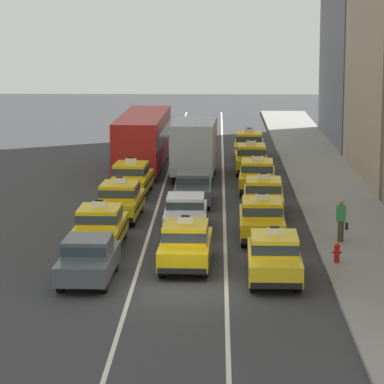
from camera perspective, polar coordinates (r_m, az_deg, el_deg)
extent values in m
plane|color=#353538|center=(34.23, -0.75, -5.59)|extent=(160.00, 160.00, 0.00)
cube|color=silver|center=(53.81, -1.63, 0.24)|extent=(0.14, 80.00, 0.01)
cube|color=silver|center=(53.73, 1.78, 0.23)|extent=(0.14, 80.00, 0.01)
cube|color=gray|center=(49.15, 8.35, -0.74)|extent=(4.00, 90.00, 0.15)
cylinder|color=black|center=(37.05, -6.59, -3.92)|extent=(0.26, 0.65, 0.64)
cylinder|color=black|center=(36.83, -4.37, -3.97)|extent=(0.26, 0.65, 0.64)
cylinder|color=black|center=(34.34, -7.38, -5.07)|extent=(0.26, 0.65, 0.64)
cylinder|color=black|center=(34.11, -4.99, -5.13)|extent=(0.26, 0.65, 0.64)
cube|color=#4C5156|center=(35.49, -5.83, -3.99)|extent=(1.88, 4.35, 0.66)
cube|color=#4C5156|center=(35.25, -5.88, -3.03)|extent=(1.61, 1.94, 0.60)
cube|color=#2D3842|center=(35.25, -5.88, -3.03)|extent=(1.63, 1.96, 0.33)
cylinder|color=black|center=(42.06, -5.89, -2.20)|extent=(0.25, 0.64, 0.64)
cylinder|color=black|center=(41.88, -3.89, -2.22)|extent=(0.25, 0.64, 0.64)
cylinder|color=black|center=(39.11, -6.53, -3.16)|extent=(0.25, 0.64, 0.64)
cylinder|color=black|center=(38.92, -4.38, -3.19)|extent=(0.25, 0.64, 0.64)
cube|color=yellow|center=(40.41, -5.17, -2.19)|extent=(1.87, 4.53, 0.70)
cube|color=black|center=(40.40, -5.17, -2.12)|extent=(1.89, 4.17, 0.10)
cube|color=yellow|center=(40.12, -5.21, -1.30)|extent=(1.63, 2.13, 0.64)
cube|color=#2D3842|center=(40.12, -5.21, -1.30)|extent=(1.65, 2.15, 0.35)
cube|color=white|center=(40.04, -5.22, -0.69)|extent=(0.56, 0.13, 0.24)
cube|color=black|center=(40.01, -5.23, -0.48)|extent=(0.32, 0.12, 0.06)
cube|color=black|center=(42.60, -4.78, -1.88)|extent=(1.71, 0.17, 0.20)
cube|color=black|center=(38.33, -5.60, -3.27)|extent=(1.71, 0.17, 0.20)
cylinder|color=black|center=(47.48, -4.69, -0.75)|extent=(0.26, 0.65, 0.64)
cylinder|color=black|center=(47.29, -2.92, -0.77)|extent=(0.26, 0.65, 0.64)
cylinder|color=black|center=(44.51, -5.25, -1.50)|extent=(0.26, 0.65, 0.64)
cylinder|color=black|center=(44.31, -3.36, -1.52)|extent=(0.26, 0.65, 0.64)
cube|color=yellow|center=(45.83, -4.05, -0.69)|extent=(1.96, 4.56, 0.70)
cube|color=black|center=(45.82, -4.05, -0.63)|extent=(1.97, 4.20, 0.10)
cube|color=yellow|center=(45.56, -4.09, 0.10)|extent=(1.68, 2.16, 0.64)
cube|color=#2D3842|center=(45.56, -4.09, 0.10)|extent=(1.70, 2.18, 0.35)
cube|color=white|center=(45.48, -4.10, 0.64)|extent=(0.56, 0.14, 0.24)
cube|color=black|center=(45.46, -4.10, 0.83)|extent=(0.32, 0.12, 0.06)
cube|color=black|center=(48.02, -3.70, -0.49)|extent=(1.71, 0.20, 0.20)
cube|color=black|center=(43.73, -4.43, -1.56)|extent=(1.71, 0.20, 0.20)
cylinder|color=black|center=(53.37, -3.98, 0.48)|extent=(0.27, 0.65, 0.64)
cylinder|color=black|center=(53.18, -2.41, 0.46)|extent=(0.27, 0.65, 0.64)
cylinder|color=black|center=(50.39, -4.48, -0.11)|extent=(0.27, 0.65, 0.64)
cylinder|color=black|center=(50.19, -2.81, -0.13)|extent=(0.27, 0.65, 0.64)
cube|color=yellow|center=(51.71, -3.42, 0.57)|extent=(2.02, 4.58, 0.70)
cube|color=black|center=(51.71, -3.42, 0.62)|extent=(2.02, 4.22, 0.10)
cube|color=yellow|center=(51.46, -3.45, 1.28)|extent=(1.70, 2.18, 0.64)
cube|color=#2D3842|center=(51.46, -3.45, 1.28)|extent=(1.72, 2.20, 0.35)
cube|color=white|center=(51.39, -3.45, 1.76)|extent=(0.57, 0.15, 0.24)
cube|color=black|center=(51.37, -3.45, 1.93)|extent=(0.32, 0.13, 0.06)
cube|color=black|center=(53.92, -3.10, 0.70)|extent=(1.71, 0.22, 0.20)
cube|color=black|center=(49.60, -3.75, -0.14)|extent=(1.71, 0.22, 0.20)
cylinder|color=black|center=(63.78, -3.35, 2.09)|extent=(0.25, 0.65, 0.64)
cylinder|color=black|center=(63.60, -1.56, 2.08)|extent=(0.25, 0.65, 0.64)
cylinder|color=black|center=(57.18, -4.07, 1.13)|extent=(0.25, 0.65, 0.64)
cylinder|color=black|center=(56.97, -2.07, 1.12)|extent=(0.25, 0.65, 0.64)
cube|color=#B21E19|center=(60.17, -2.76, 3.00)|extent=(2.75, 11.25, 2.90)
cube|color=#2D3842|center=(60.14, -2.76, 3.23)|extent=(2.76, 10.81, 0.84)
cube|color=black|center=(65.53, -2.30, 4.65)|extent=(2.13, 0.13, 0.36)
cylinder|color=black|center=(71.07, -2.66, 2.93)|extent=(0.25, 0.64, 0.64)
cylinder|color=black|center=(71.00, -1.50, 2.93)|extent=(0.25, 0.64, 0.64)
cylinder|color=black|center=(68.26, -2.81, 2.63)|extent=(0.25, 0.64, 0.64)
cylinder|color=black|center=(68.19, -1.60, 2.63)|extent=(0.25, 0.64, 0.64)
cube|color=navy|center=(69.58, -2.14, 3.05)|extent=(1.80, 4.32, 0.66)
cube|color=navy|center=(69.41, -2.15, 3.56)|extent=(1.58, 1.92, 0.60)
cube|color=#2D3842|center=(69.41, -2.15, 3.56)|extent=(1.60, 1.94, 0.33)
cylinder|color=black|center=(38.88, -1.31, -3.18)|extent=(0.26, 0.65, 0.64)
cylinder|color=black|center=(38.80, 0.87, -3.21)|extent=(0.26, 0.65, 0.64)
cylinder|color=black|center=(35.92, -1.68, -4.31)|extent=(0.26, 0.65, 0.64)
cylinder|color=black|center=(35.83, 0.68, -4.34)|extent=(0.26, 0.65, 0.64)
cube|color=yellow|center=(37.26, -0.36, -3.21)|extent=(1.92, 4.55, 0.70)
cube|color=black|center=(37.25, -0.36, -3.14)|extent=(1.93, 4.19, 0.10)
cube|color=yellow|center=(36.97, -0.37, -2.26)|extent=(1.66, 2.14, 0.64)
cube|color=#2D3842|center=(36.97, -0.37, -2.26)|extent=(1.68, 2.16, 0.35)
cube|color=white|center=(36.87, -0.37, -1.59)|extent=(0.56, 0.14, 0.24)
cube|color=black|center=(36.84, -0.37, -1.36)|extent=(0.32, 0.12, 0.06)
cube|color=black|center=(39.47, -0.17, -2.82)|extent=(1.71, 0.19, 0.20)
cube|color=black|center=(35.18, -0.57, -4.45)|extent=(1.71, 0.19, 0.20)
cylinder|color=black|center=(44.66, -1.24, -1.42)|extent=(0.24, 0.64, 0.64)
cylinder|color=black|center=(44.62, 0.62, -1.43)|extent=(0.24, 0.64, 0.64)
cylinder|color=black|center=(41.88, -1.40, -2.20)|extent=(0.24, 0.64, 0.64)
cylinder|color=black|center=(41.84, 0.57, -2.21)|extent=(0.24, 0.64, 0.64)
cube|color=silver|center=(43.18, -0.36, -1.37)|extent=(1.78, 4.31, 0.66)
cube|color=silver|center=(42.95, -0.37, -0.58)|extent=(1.57, 1.91, 0.60)
cube|color=#2D3842|center=(42.95, -0.37, -0.58)|extent=(1.59, 1.93, 0.33)
cylinder|color=black|center=(50.61, -0.72, -0.03)|extent=(0.24, 0.64, 0.64)
cylinder|color=black|center=(50.57, 0.91, -0.04)|extent=(0.24, 0.64, 0.64)
cylinder|color=black|center=(47.82, -0.85, -0.63)|extent=(0.24, 0.64, 0.64)
cylinder|color=black|center=(47.79, 0.88, -0.64)|extent=(0.24, 0.64, 0.64)
cube|color=#4C5156|center=(49.13, 0.06, 0.05)|extent=(1.76, 4.30, 0.66)
cube|color=#4C5156|center=(48.93, 0.05, 0.76)|extent=(1.56, 1.90, 0.60)
cube|color=#2D3842|center=(48.93, 0.05, 0.76)|extent=(1.58, 1.92, 0.33)
cylinder|color=black|center=(58.50, -0.66, 1.37)|extent=(0.27, 0.65, 0.64)
cylinder|color=black|center=(58.38, 1.20, 1.35)|extent=(0.27, 0.65, 0.64)
cylinder|color=black|center=(54.67, -0.99, 0.74)|extent=(0.27, 0.65, 0.64)
cylinder|color=black|center=(54.54, 1.00, 0.72)|extent=(0.27, 0.65, 0.64)
cube|color=maroon|center=(59.25, 0.33, 2.51)|extent=(2.19, 2.29, 2.10)
cube|color=#2D3842|center=(60.27, 0.40, 2.93)|extent=(1.93, 0.14, 0.76)
cube|color=#B2B7C1|center=(55.95, 0.12, 2.62)|extent=(2.53, 5.30, 2.70)
cylinder|color=black|center=(37.10, 3.38, -3.85)|extent=(0.25, 0.64, 0.64)
cylinder|color=black|center=(37.15, 5.67, -3.86)|extent=(0.25, 0.64, 0.64)
cylinder|color=black|center=(34.14, 3.46, -5.10)|extent=(0.25, 0.64, 0.64)
cylinder|color=black|center=(34.20, 5.94, -5.11)|extent=(0.25, 0.64, 0.64)
cube|color=yellow|center=(35.55, 4.62, -3.91)|extent=(1.88, 4.53, 0.70)
cube|color=black|center=(35.54, 4.62, -3.83)|extent=(1.89, 4.17, 0.10)
cube|color=yellow|center=(35.25, 4.64, -2.91)|extent=(1.64, 2.13, 0.64)
cube|color=#2D3842|center=(35.25, 4.64, -2.91)|extent=(1.66, 2.15, 0.35)
cube|color=white|center=(35.15, 4.65, -2.21)|extent=(0.56, 0.13, 0.24)
cube|color=black|center=(35.12, 4.66, -1.97)|extent=(0.32, 0.12, 0.06)
cube|color=black|center=(37.75, 4.49, -3.46)|extent=(1.71, 0.17, 0.20)
cube|color=black|center=(33.48, 4.75, -5.25)|extent=(1.71, 0.17, 0.20)
cylinder|color=black|center=(43.40, 2.89, -1.77)|extent=(0.25, 0.64, 0.64)
cylinder|color=black|center=(43.44, 4.84, -1.78)|extent=(0.25, 0.64, 0.64)
cylinder|color=black|center=(40.42, 2.93, -2.67)|extent=(0.25, 0.64, 0.64)
cylinder|color=black|center=(40.46, 5.02, -2.68)|extent=(0.25, 0.64, 0.64)
cube|color=yellow|center=(41.85, 3.92, -1.74)|extent=(1.87, 4.53, 0.70)
cube|color=black|center=(41.84, 3.92, -1.67)|extent=(1.88, 4.17, 0.10)
cube|color=yellow|center=(41.57, 3.94, -0.88)|extent=(1.63, 2.12, 0.64)
cube|color=#2D3842|center=(41.57, 3.94, -0.88)|extent=(1.65, 2.14, 0.35)
cube|color=white|center=(41.49, 3.95, -0.29)|extent=(0.56, 0.13, 0.24)
cube|color=black|center=(41.46, 3.95, -0.08)|extent=(0.32, 0.11, 0.06)
cube|color=black|center=(44.06, 3.84, -1.46)|extent=(1.71, 0.17, 0.20)
cube|color=black|center=(39.75, 4.00, -2.75)|extent=(1.71, 0.17, 0.20)
cylinder|color=black|center=(48.48, 3.14, -0.50)|extent=(0.26, 0.65, 0.64)
cylinder|color=black|center=(48.49, 4.88, -0.52)|extent=(0.26, 0.65, 0.64)
cylinder|color=black|center=(45.47, 3.09, -1.22)|extent=(0.26, 0.65, 0.64)
cylinder|color=black|center=(45.48, 4.95, -1.24)|extent=(0.26, 0.65, 0.64)
cube|color=yellow|center=(46.91, 4.02, -0.44)|extent=(1.97, 4.57, 0.70)
cube|color=black|center=(46.90, 4.02, -0.38)|extent=(1.98, 4.21, 0.10)
cube|color=yellow|center=(46.64, 4.03, 0.34)|extent=(1.68, 2.16, 0.64)
cube|color=#2D3842|center=(46.64, 4.03, 0.34)|extent=(1.70, 2.18, 0.35)
cube|color=white|center=(46.57, 4.04, 0.87)|extent=(0.56, 0.14, 0.24)
cube|color=black|center=(46.54, 4.04, 1.05)|extent=(0.32, 0.12, 0.06)
cube|color=black|center=(49.13, 4.01, -0.25)|extent=(1.71, 0.21, 0.20)
cube|color=black|center=(44.79, 4.03, -1.28)|extent=(1.71, 0.21, 0.20)
cylinder|color=black|center=(54.18, 2.90, 0.64)|extent=(0.27, 0.65, 0.64)
cylinder|color=black|center=(54.17, 4.46, 0.62)|extent=(0.27, 0.65, 0.64)
cylinder|color=black|center=(51.17, 2.83, 0.07)|extent=(0.27, 0.65, 0.64)
cylinder|color=black|center=(51.16, 4.48, 0.05)|extent=(0.27, 0.65, 0.64)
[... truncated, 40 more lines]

